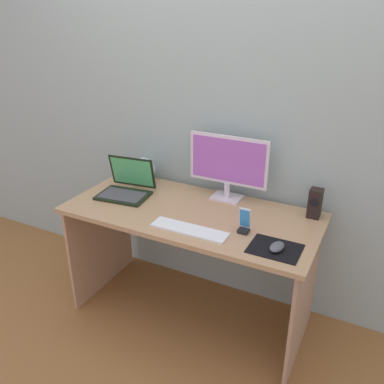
{
  "coord_description": "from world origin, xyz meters",
  "views": [
    {
      "loc": [
        0.95,
        -1.85,
        1.8
      ],
      "look_at": [
        0.02,
        -0.02,
        0.87
      ],
      "focal_mm": 37.69,
      "sensor_mm": 36.0,
      "label": 1
    }
  ],
  "objects_px": {
    "laptop": "(126,187)",
    "phone_in_dock": "(244,224)",
    "monitor": "(228,164)",
    "keyboard_external": "(189,229)",
    "mouse": "(277,247)",
    "speaker_right": "(315,203)",
    "fishbowl": "(143,170)"
  },
  "relations": [
    {
      "from": "laptop",
      "to": "monitor",
      "type": "bearing_deg",
      "value": 21.26
    },
    {
      "from": "fishbowl",
      "to": "phone_in_dock",
      "type": "height_order",
      "value": "fishbowl"
    },
    {
      "from": "keyboard_external",
      "to": "mouse",
      "type": "xyz_separation_m",
      "value": [
        0.47,
        0.02,
        0.02
      ]
    },
    {
      "from": "monitor",
      "to": "speaker_right",
      "type": "bearing_deg",
      "value": -0.51
    },
    {
      "from": "speaker_right",
      "to": "keyboard_external",
      "type": "xyz_separation_m",
      "value": [
        -0.55,
        -0.45,
        -0.08
      ]
    },
    {
      "from": "keyboard_external",
      "to": "phone_in_dock",
      "type": "bearing_deg",
      "value": 23.43
    },
    {
      "from": "mouse",
      "to": "laptop",
      "type": "bearing_deg",
      "value": 179.74
    },
    {
      "from": "laptop",
      "to": "keyboard_external",
      "type": "height_order",
      "value": "laptop"
    },
    {
      "from": "speaker_right",
      "to": "fishbowl",
      "type": "relative_size",
      "value": 0.99
    },
    {
      "from": "monitor",
      "to": "laptop",
      "type": "xyz_separation_m",
      "value": [
        -0.59,
        -0.23,
        -0.18
      ]
    },
    {
      "from": "speaker_right",
      "to": "mouse",
      "type": "height_order",
      "value": "speaker_right"
    },
    {
      "from": "laptop",
      "to": "phone_in_dock",
      "type": "xyz_separation_m",
      "value": [
        0.83,
        -0.11,
        0.0
      ]
    },
    {
      "from": "monitor",
      "to": "mouse",
      "type": "relative_size",
      "value": 4.92
    },
    {
      "from": "mouse",
      "to": "phone_in_dock",
      "type": "xyz_separation_m",
      "value": [
        -0.2,
        0.1,
        0.03
      ]
    },
    {
      "from": "monitor",
      "to": "phone_in_dock",
      "type": "bearing_deg",
      "value": -55.07
    },
    {
      "from": "phone_in_dock",
      "to": "keyboard_external",
      "type": "bearing_deg",
      "value": -156.14
    },
    {
      "from": "speaker_right",
      "to": "laptop",
      "type": "height_order",
      "value": "laptop"
    },
    {
      "from": "monitor",
      "to": "laptop",
      "type": "height_order",
      "value": "monitor"
    },
    {
      "from": "monitor",
      "to": "laptop",
      "type": "relative_size",
      "value": 1.47
    },
    {
      "from": "monitor",
      "to": "keyboard_external",
      "type": "bearing_deg",
      "value": -92.92
    },
    {
      "from": "speaker_right",
      "to": "laptop",
      "type": "xyz_separation_m",
      "value": [
        -1.11,
        -0.22,
        -0.04
      ]
    },
    {
      "from": "laptop",
      "to": "mouse",
      "type": "height_order",
      "value": "laptop"
    },
    {
      "from": "monitor",
      "to": "mouse",
      "type": "bearing_deg",
      "value": -44.9
    },
    {
      "from": "speaker_right",
      "to": "phone_in_dock",
      "type": "relative_size",
      "value": 1.21
    },
    {
      "from": "monitor",
      "to": "phone_in_dock",
      "type": "height_order",
      "value": "monitor"
    },
    {
      "from": "fishbowl",
      "to": "mouse",
      "type": "distance_m",
      "value": 1.14
    },
    {
      "from": "laptop",
      "to": "fishbowl",
      "type": "bearing_deg",
      "value": 96.11
    },
    {
      "from": "monitor",
      "to": "keyboard_external",
      "type": "relative_size",
      "value": 1.17
    },
    {
      "from": "speaker_right",
      "to": "phone_in_dock",
      "type": "distance_m",
      "value": 0.44
    },
    {
      "from": "keyboard_external",
      "to": "phone_in_dock",
      "type": "distance_m",
      "value": 0.29
    },
    {
      "from": "monitor",
      "to": "keyboard_external",
      "type": "xyz_separation_m",
      "value": [
        -0.02,
        -0.46,
        -0.22
      ]
    },
    {
      "from": "keyboard_external",
      "to": "laptop",
      "type": "bearing_deg",
      "value": 157.42
    }
  ]
}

